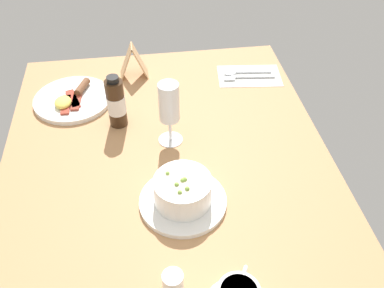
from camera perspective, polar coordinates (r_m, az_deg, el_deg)
The scene contains 8 objects.
ground_plane at distance 108.10cm, azimuth -3.20°, elevation -3.47°, with size 110.00×84.00×3.00cm, color #B27F51.
porridge_bowl at distance 95.92cm, azimuth -1.25°, elevation -6.54°, with size 20.07×20.07×8.23cm.
cutlery_setting at distance 139.49cm, azimuth 7.52°, elevation 9.12°, with size 14.55×21.16×0.90cm.
creamer_jug at distance 84.05cm, azimuth -2.62°, elevation -18.17°, with size 4.03×4.94×5.90cm.
wine_glass at distance 106.74cm, azimuth -3.10°, elevation 5.19°, with size 6.52×6.52×17.84cm.
sauce_bottle_brown at distance 116.58cm, azimuth -10.15°, elevation 5.46°, with size 5.02×5.02×15.44cm.
breakfast_plate at distance 131.44cm, azimuth -15.74°, elevation 5.81°, with size 22.94×22.94×3.70cm.
menu_card at distance 137.14cm, azimuth -7.94°, elevation 10.97°, with size 5.42×8.86×10.84cm.
Camera 1 is at (-75.30, 4.56, 75.92)cm, focal length 39.71 mm.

